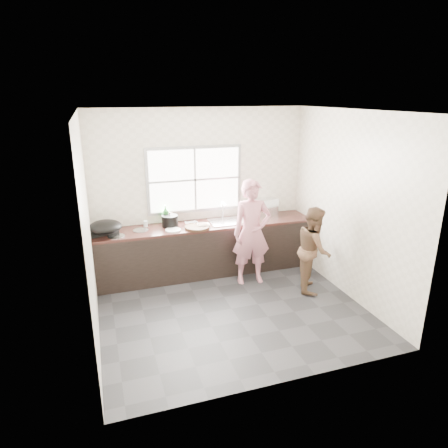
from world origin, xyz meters
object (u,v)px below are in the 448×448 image
object	(u,v)px
bottle_green	(166,215)
cutting_board	(197,227)
bowl_crabs	(245,218)
bottle_brown_short	(172,218)
plate_food	(173,230)
pot_lid_right	(141,230)
pot_lid_left	(116,236)
dish_rack	(265,206)
bowl_mince	(204,226)
woman	(252,236)
wok	(105,227)
burner	(101,230)
bottle_brown_tall	(170,219)
glass_jar	(146,224)
person_side	(314,249)
bowl_held	(243,223)
black_pot	(170,221)

from	to	relation	value
bottle_green	cutting_board	bearing A→B (deg)	-39.65
bowl_crabs	bottle_brown_short	bearing A→B (deg)	170.49
plate_food	pot_lid_right	xyz separation A→B (m)	(-0.48, 0.15, -0.00)
cutting_board	pot_lid_left	bearing A→B (deg)	179.82
dish_rack	pot_lid_right	distance (m)	2.21
bowl_mince	pot_lid_right	bearing A→B (deg)	172.28
woman	bowl_mince	size ratio (longest dim) A/B	7.73
bowl_mince	wok	xyz separation A→B (m)	(-1.51, 0.03, 0.13)
bottle_brown_short	burner	size ratio (longest dim) A/B	0.39
bowl_mince	pot_lid_right	distance (m)	0.99
burner	wok	size ratio (longest dim) A/B	0.88
bottle_brown_short	pot_lid_left	distance (m)	1.01
pot_lid_left	burner	bearing A→B (deg)	125.96
bowl_mince	bottle_brown_tall	world-z (taller)	bottle_brown_tall
bottle_green	dish_rack	bearing A→B (deg)	0.47
cutting_board	woman	bearing A→B (deg)	-26.24
bowl_mince	bottle_brown_tall	bearing A→B (deg)	153.58
bottle_green	pot_lid_right	distance (m)	0.50
cutting_board	plate_food	distance (m)	0.39
bowl_mince	bottle_green	bearing A→B (deg)	149.35
glass_jar	bottle_brown_short	bearing A→B (deg)	6.88
woman	person_side	world-z (taller)	woman
burner	bowl_crabs	bearing A→B (deg)	-2.25
cutting_board	bottle_brown_short	world-z (taller)	bottle_brown_short
pot_lid_left	plate_food	bearing A→B (deg)	0.68
bowl_crabs	wok	xyz separation A→B (m)	(-2.28, -0.14, 0.12)
person_side	bottle_green	world-z (taller)	person_side
cutting_board	burner	size ratio (longest dim) A/B	0.91
burner	pot_lid_left	distance (m)	0.35
bowl_mince	bottle_brown_short	xyz separation A→B (m)	(-0.44, 0.36, 0.06)
woman	pot_lid_right	xyz separation A→B (m)	(-1.65, 0.55, 0.09)
bowl_held	pot_lid_left	bearing A→B (deg)	178.71
bottle_brown_tall	dish_rack	xyz separation A→B (m)	(1.71, 0.09, 0.04)
bowl_crabs	dish_rack	size ratio (longest dim) A/B	0.50
bowl_mince	bowl_crabs	xyz separation A→B (m)	(0.77, 0.16, 0.01)
plate_food	bottle_green	xyz separation A→B (m)	(-0.05, 0.34, 0.15)
person_side	bowl_mince	distance (m)	1.76
dish_rack	bowl_crabs	bearing A→B (deg)	-168.57
woman	bottle_brown_tall	xyz separation A→B (m)	(-1.16, 0.66, 0.18)
bowl_crabs	bottle_green	distance (m)	1.34
cutting_board	bottle_green	size ratio (longest dim) A/B	1.19
cutting_board	wok	bearing A→B (deg)	177.51
glass_jar	cutting_board	bearing A→B (deg)	-24.34
plate_food	glass_jar	size ratio (longest dim) A/B	2.58
bowl_crabs	wok	size ratio (longest dim) A/B	0.40
woman	bottle_green	bearing A→B (deg)	154.85
black_pot	plate_food	size ratio (longest dim) A/B	1.05
bottle_brown_tall	bottle_brown_short	distance (m)	0.13
person_side	bottle_brown_short	world-z (taller)	person_side
bowl_crabs	bottle_brown_tall	xyz separation A→B (m)	(-1.27, 0.08, 0.07)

